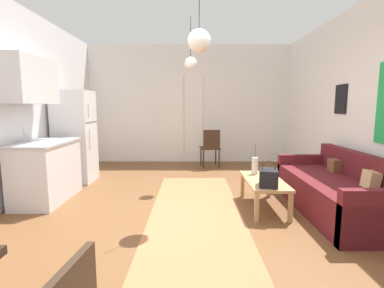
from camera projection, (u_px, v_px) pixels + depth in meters
The scene contains 12 objects.
ground_plane at pixel (187, 221), 3.56m from camera, with size 5.52×7.85×0.10m, color brown.
wall_back at pixel (189, 105), 7.00m from camera, with size 5.12×0.13×2.88m.
area_rug at pixel (196, 210), 3.79m from camera, with size 1.18×3.37×0.01m, color #B26B42.
couch at pixel (339, 192), 3.71m from camera, with size 0.86×2.04×0.79m.
coffee_table at pixel (264, 183), 3.84m from camera, with size 0.49×1.04×0.40m.
bamboo_vase at pixel (255, 166), 4.13m from camera, with size 0.09×0.09×0.46m.
handbag at pixel (269, 178), 3.50m from camera, with size 0.28×0.32×0.32m.
refrigerator at pixel (75, 137), 5.17m from camera, with size 0.65×0.62×1.68m.
kitchen_counter at pixel (43, 148), 4.11m from camera, with size 0.62×1.13×2.09m.
accent_chair at pixel (211, 146), 6.41m from camera, with size 0.47×0.46×0.87m.
pendant_lamp_near at pixel (199, 41), 3.41m from camera, with size 0.28×0.28×0.83m.
pendant_lamp_far at pixel (191, 63), 4.78m from camera, with size 0.22×0.22×0.86m.
Camera 1 is at (0.07, -3.40, 1.40)m, focal length 26.27 mm.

